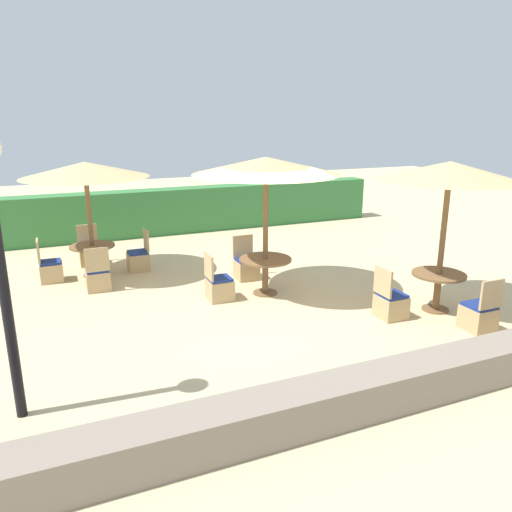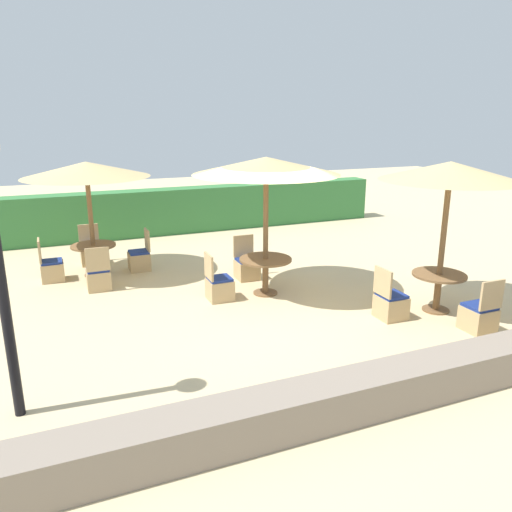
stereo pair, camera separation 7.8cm
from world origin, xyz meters
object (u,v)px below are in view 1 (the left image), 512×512
object	(u,v)px
patio_chair_back_left_south	(98,278)
parasol_center	(266,166)
patio_chair_back_left_north	(90,254)
patio_chair_center_west	(219,287)
round_table_back_left	(93,253)
patio_chair_back_left_east	(139,259)
patio_chair_front_right_south	(479,315)
patio_chair_back_left_west	(50,270)
round_table_center	(265,266)
patio_chair_center_north	(246,267)
parasol_back_left	(85,170)
parasol_front_right	(450,172)
round_table_front_right	(438,282)
patio_chair_front_right_west	(390,304)

from	to	relation	value
patio_chair_back_left_south	parasol_center	world-z (taller)	parasol_center
patio_chair_back_left_north	patio_chair_center_west	distance (m)	4.00
round_table_back_left	patio_chair_back_left_east	distance (m)	1.03
parasol_center	patio_chair_front_right_south	bearing A→B (deg)	-49.58
patio_chair_back_left_east	patio_chair_back_left_west	bearing A→B (deg)	91.92
round_table_center	patio_chair_center_north	size ratio (longest dim) A/B	1.11
parasol_back_left	patio_chair_center_west	distance (m)	3.83
patio_chair_back_left_south	patio_chair_front_right_south	world-z (taller)	same
patio_chair_center_west	parasol_front_right	distance (m)	4.62
round_table_back_left	patio_chair_center_west	xyz separation A→B (m)	(2.05, -2.49, -0.27)
parasol_back_left	parasol_front_right	distance (m)	7.15
patio_chair_center_north	patio_chair_back_left_east	bearing A→B (deg)	-37.03
patio_chair_center_west	round_table_front_right	xyz separation A→B (m)	(3.47, -2.04, 0.27)
parasol_front_right	patio_chair_front_right_west	bearing A→B (deg)	177.90
patio_chair_back_left_north	patio_chair_center_north	size ratio (longest dim) A/B	1.00
patio_chair_back_left_south	round_table_front_right	distance (m)	6.59
parasol_back_left	patio_chair_back_left_east	distance (m)	2.29
patio_chair_back_left_south	patio_chair_back_left_east	bearing A→B (deg)	45.41
parasol_back_left	patio_chair_front_right_west	xyz separation A→B (m)	(4.53, -4.49, -2.06)
patio_chair_back_left_south	patio_chair_front_right_west	distance (m)	5.74
round_table_center	patio_chair_front_right_west	size ratio (longest dim) A/B	1.11
parasol_back_left	parasol_center	xyz separation A→B (m)	(3.01, -2.52, 0.19)
round_table_back_left	parasol_center	world-z (taller)	parasol_center
round_table_center	patio_chair_center_north	xyz separation A→B (m)	(0.00, 1.02, -0.31)
patio_chair_back_left_north	patio_chair_center_west	world-z (taller)	same
round_table_center	patio_chair_center_north	distance (m)	1.06
patio_chair_back_left_east	patio_chair_front_right_west	size ratio (longest dim) A/B	1.00
parasol_back_left	round_table_front_right	distance (m)	7.37
patio_chair_back_left_east	round_table_center	xyz separation A→B (m)	(2.02, -2.55, 0.31)
patio_chair_back_left_north	patio_chair_center_north	world-z (taller)	same
round_table_center	parasol_front_right	size ratio (longest dim) A/B	0.38
patio_chair_back_left_west	patio_chair_center_west	bearing A→B (deg)	50.20
parasol_center	patio_chair_center_north	xyz separation A→B (m)	(0.00, 1.02, -2.25)
patio_chair_front_right_south	patio_chair_front_right_west	xyz separation A→B (m)	(-1.02, 1.00, 0.00)
parasol_center	patio_chair_front_right_west	xyz separation A→B (m)	(1.51, -1.98, -2.25)
parasol_front_right	round_table_front_right	size ratio (longest dim) A/B	2.84
parasol_back_left	round_table_back_left	world-z (taller)	parasol_back_left
patio_chair_back_left_north	patio_chair_center_north	bearing A→B (deg)	141.04
round_table_back_left	patio_chair_back_left_north	distance (m)	0.98
parasol_back_left	round_table_back_left	xyz separation A→B (m)	(0.00, 0.00, -1.79)
patio_chair_center_north	patio_chair_back_left_north	bearing A→B (deg)	-38.96
parasol_center	patio_chair_back_left_west	bearing A→B (deg)	147.53
patio_chair_back_left_west	parasol_front_right	xyz separation A→B (m)	(6.42, -4.50, 2.25)
patio_chair_center_north	round_table_front_right	size ratio (longest dim) A/B	0.98
round_table_back_left	parasol_back_left	bearing A→B (deg)	0.00
patio_chair_back_left_east	patio_chair_center_west	world-z (taller)	same
patio_chair_back_left_south	patio_chair_front_right_west	world-z (taller)	same
patio_chair_back_left_west	parasol_center	world-z (taller)	parasol_center
patio_chair_center_west	round_table_front_right	distance (m)	4.04
patio_chair_back_left_south	parasol_front_right	bearing A→B (deg)	-32.49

